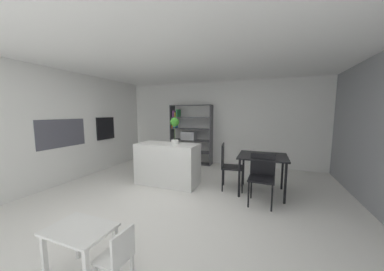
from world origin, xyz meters
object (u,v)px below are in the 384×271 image
Objects in this scene: potted_plant_on_island at (175,127)px; open_bookshelf at (189,135)px; built_in_oven at (106,128)px; child_table at (80,237)px; dining_table at (262,160)px; child_chair_right at (118,257)px; dining_chair_island_side at (228,163)px; dining_chair_near at (262,174)px; kitchen_island at (168,164)px.

open_bookshelf reaches higher than potted_plant_on_island.
built_in_oven reaches higher than child_table.
dining_table is at bearing -36.99° from open_bookshelf.
child_chair_right is (1.10, -4.46, -0.58)m from open_bookshelf.
child_chair_right is at bearing -76.10° from open_bookshelf.
dining_chair_island_side reaches higher than dining_table.
open_bookshelf is 2.34m from dining_chair_island_side.
child_table is 0.67× the size of dining_table.
potted_plant_on_island is (2.38, -0.43, 0.12)m from built_in_oven.
potted_plant_on_island is 0.32× the size of open_bookshelf.
built_in_oven is at bearing -130.97° from child_chair_right.
child_table is at bearing 154.24° from dining_chair_island_side.
open_bookshelf reaches higher than child_table.
dining_chair_island_side is at bearing -178.87° from dining_table.
dining_chair_near reaches higher than dining_table.
open_bookshelf is (-0.42, 1.87, -0.38)m from potted_plant_on_island.
child_table is (0.65, -4.45, -0.50)m from open_bookshelf.
kitchen_island is 1.59× the size of dining_chair_near.
dining_chair_near is (1.60, 2.32, 0.11)m from child_table.
built_in_oven is 4.06m from child_table.
dining_chair_island_side is at bearing 71.63° from child_table.
open_bookshelf reaches higher than dining_chair_island_side.
dining_table is (1.14, 2.76, 0.34)m from child_chair_right.
dining_chair_near is (0.00, -0.44, -0.15)m from dining_table.
kitchen_island reaches higher than child_table.
kitchen_island is 1.34m from dining_chair_island_side.
built_in_oven is 0.65× the size of dining_chair_island_side.
kitchen_island reaches higher than dining_table.
child_chair_right is 3.01m from dining_table.
dining_chair_near reaches higher than child_table.
child_chair_right is at bearing -0.38° from child_table.
potted_plant_on_island is at bearing 5.04° from kitchen_island.
built_in_oven is 3.59m from dining_chair_island_side.
kitchen_island is 2.71m from child_chair_right.
child_table is 1.02× the size of child_chair_right.
potted_plant_on_island reaches higher than child_chair_right.
child_table is 3.20m from dining_table.
child_chair_right is 2.80m from dining_chair_island_side.
dining_chair_island_side reaches higher than child_chair_right.
child_chair_right is 0.69× the size of dining_chair_near.
open_bookshelf is at bearing 102.62° from potted_plant_on_island.
dining_chair_near is at bearing -6.88° from kitchen_island.
dining_chair_island_side is 0.81m from dining_chair_near.
dining_table is (1.83, 0.18, -0.62)m from potted_plant_on_island.
child_chair_right is (0.45, -0.00, -0.08)m from child_table.
built_in_oven is 4.38m from child_chair_right.
child_table is at bearing -121.66° from dining_chair_near.
child_table is at bearing -86.80° from child_chair_right.
child_chair_right is 2.60m from dining_chair_near.
dining_chair_near is (4.21, -0.69, -0.64)m from built_in_oven.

